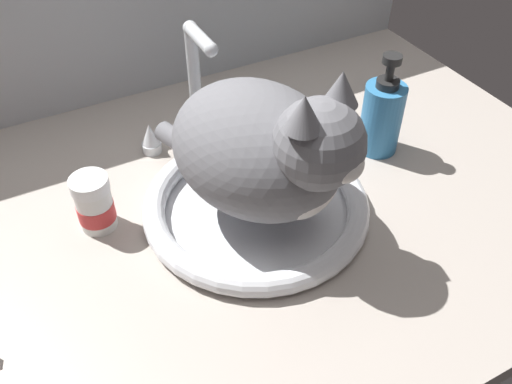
{
  "coord_description": "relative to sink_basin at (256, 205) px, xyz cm",
  "views": [
    {
      "loc": [
        -22.71,
        -52.0,
        58.32
      ],
      "look_at": [
        3.53,
        -1.83,
        7.0
      ],
      "focal_mm": 38.37,
      "sensor_mm": 36.0,
      "label": 1
    }
  ],
  "objects": [
    {
      "name": "backsplash_wall",
      "position": [
        -3.53,
        39.95,
        13.7
      ],
      "size": [
        114.66,
        2.4,
        36.28
      ],
      "primitive_type": "cube",
      "color": "#B2B7BC",
      "rests_on": "ground"
    },
    {
      "name": "countertop",
      "position": [
        -3.53,
        1.83,
        -2.94
      ],
      "size": [
        114.66,
        73.85,
        3.0
      ],
      "primitive_type": "cube",
      "color": "#ADA399",
      "rests_on": "ground"
    },
    {
      "name": "pill_bottle",
      "position": [
        -20.71,
        8.03,
        2.52
      ],
      "size": [
        5.23,
        5.23,
        8.54
      ],
      "color": "white",
      "rests_on": "countertop"
    },
    {
      "name": "sink_basin",
      "position": [
        0.0,
        0.0,
        0.0
      ],
      "size": [
        32.3,
        32.3,
        3.2
      ],
      "color": "white",
      "rests_on": "countertop"
    },
    {
      "name": "faucet",
      "position": [
        0.0,
        20.01,
        6.55
      ],
      "size": [
        19.94,
        10.41,
        20.71
      ],
      "color": "silver",
      "rests_on": "countertop"
    },
    {
      "name": "soap_pump_bottle",
      "position": [
        24.74,
        4.39,
        4.82
      ],
      "size": [
        6.47,
        6.47,
        16.85
      ],
      "color": "teal",
      "rests_on": "countertop"
    },
    {
      "name": "cat",
      "position": [
        0.64,
        -1.76,
        11.0
      ],
      "size": [
        26.86,
        34.79,
        22.22
      ],
      "color": "slate",
      "rests_on": "sink_basin"
    }
  ]
}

